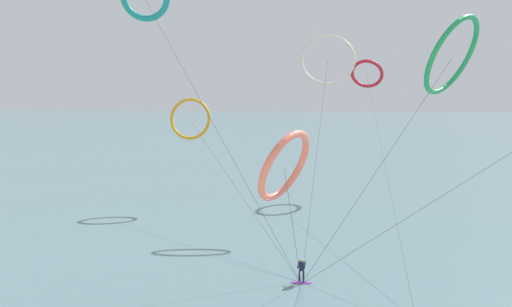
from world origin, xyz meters
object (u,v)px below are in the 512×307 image
Objects in this scene: surfer_violet at (301,272)px; kite_crimson at (367,74)px; kite_amber at (190,119)px; kite_emerald at (452,56)px; kite_ivory at (328,60)px; kite_coral at (284,166)px.

surfer_violet is 0.05× the size of kite_crimson.
kite_emerald is at bearing -36.07° from kite_amber.
kite_crimson is at bearing 67.97° from kite_ivory.
kite_coral is (-1.14, -4.38, 7.98)m from surfer_violet.
kite_crimson is (20.06, 8.87, 4.93)m from kite_amber.
kite_ivory reaches higher than kite_coral.
kite_coral is (-3.78, -20.88, -6.79)m from kite_ivory.
kite_crimson is at bearing -165.92° from kite_coral.
kite_ivory is 0.51× the size of kite_crimson.
kite_ivory is 22.28m from kite_coral.
surfer_violet is 0.08× the size of kite_amber.
kite_coral is 0.53× the size of kite_amber.
kite_crimson reaches higher than kite_coral.
kite_coral is 26.42m from kite_amber.
kite_amber is 22.48m from kite_crimson.
kite_amber reaches higher than surfer_violet.
kite_emerald is 16.68m from kite_ivory.
kite_coral is at bearing 86.70° from surfer_violet.
kite_amber is at bearing 170.01° from kite_ivory.
kite_ivory reaches higher than surfer_violet.
kite_emerald is at bearing 148.29° from kite_coral.
kite_amber is at bearing 42.28° from kite_crimson.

